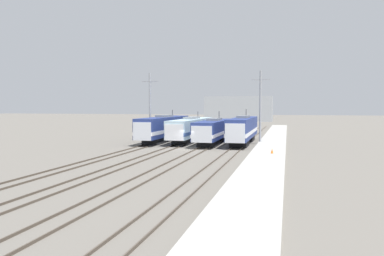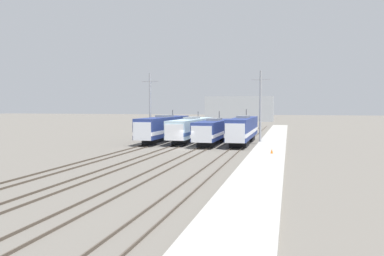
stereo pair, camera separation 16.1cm
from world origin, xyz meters
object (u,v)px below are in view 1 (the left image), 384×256
(locomotive_far_right, at_px, (243,129))
(locomotive_far_left, at_px, (164,128))
(traffic_cone, at_px, (272,151))
(locomotive_center_right, at_px, (214,130))
(locomotive_center_left, at_px, (191,129))
(catenary_tower_right, at_px, (260,106))
(catenary_tower_left, at_px, (150,106))

(locomotive_far_right, bearing_deg, locomotive_far_left, 175.67)
(traffic_cone, bearing_deg, locomotive_center_right, 125.12)
(locomotive_far_left, distance_m, locomotive_center_left, 4.51)
(traffic_cone, bearing_deg, catenary_tower_right, 99.48)
(locomotive_center_left, distance_m, locomotive_far_right, 8.98)
(locomotive_far_right, bearing_deg, catenary_tower_left, 179.57)
(locomotive_far_left, bearing_deg, traffic_cone, -39.62)
(catenary_tower_left, distance_m, catenary_tower_right, 17.73)
(locomotive_far_left, bearing_deg, catenary_tower_left, -156.53)
(locomotive_center_right, bearing_deg, locomotive_center_left, 147.15)
(locomotive_far_left, relative_size, traffic_cone, 36.74)
(locomotive_far_left, height_order, catenary_tower_left, catenary_tower_left)
(locomotive_center_left, bearing_deg, locomotive_far_right, -13.74)
(locomotive_center_right, distance_m, catenary_tower_right, 7.97)
(locomotive_far_left, relative_size, locomotive_center_left, 0.99)
(locomotive_far_right, relative_size, catenary_tower_right, 1.67)
(catenary_tower_left, bearing_deg, locomotive_far_right, -0.43)
(catenary_tower_right, xyz_separation_m, traffic_cone, (2.35, -14.08, -5.10))
(locomotive_far_left, bearing_deg, catenary_tower_right, -3.19)
(locomotive_far_left, bearing_deg, locomotive_far_right, -4.33)
(traffic_cone, bearing_deg, locomotive_far_right, 109.63)
(locomotive_center_left, bearing_deg, traffic_cone, -49.60)
(locomotive_center_right, bearing_deg, locomotive_far_right, 8.91)
(catenary_tower_left, distance_m, traffic_cone, 25.05)
(locomotive_far_left, xyz_separation_m, locomotive_center_left, (4.36, 1.14, -0.15))
(catenary_tower_left, xyz_separation_m, catenary_tower_right, (17.73, 0.00, 0.00))
(locomotive_center_right, xyz_separation_m, catenary_tower_left, (-10.74, 0.80, 3.75))
(locomotive_far_left, xyz_separation_m, catenary_tower_right, (15.71, -0.88, 3.55))
(locomotive_far_left, bearing_deg, locomotive_center_right, -10.87)
(locomotive_far_right, relative_size, traffic_cone, 34.31)
(locomotive_center_left, distance_m, locomotive_center_right, 5.19)
(catenary_tower_left, relative_size, catenary_tower_right, 1.00)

